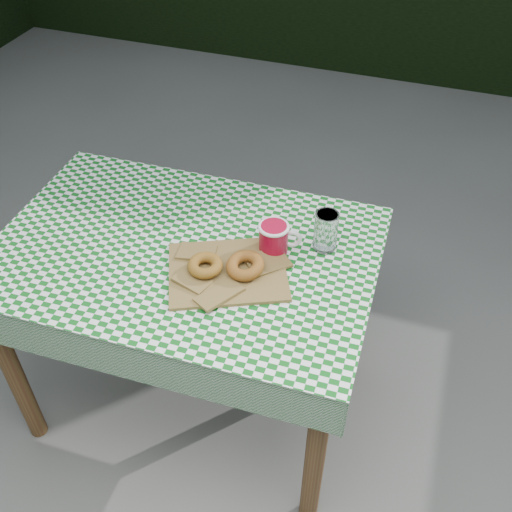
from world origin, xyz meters
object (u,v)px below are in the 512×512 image
at_px(drinking_glass, 326,231).
at_px(coffee_mug, 273,238).
at_px(table, 193,332).
at_px(paper_bag, 228,271).

bearing_deg(drinking_glass, coffee_mug, -155.72).
bearing_deg(drinking_glass, table, -160.00).
bearing_deg(table, drinking_glass, 18.41).
xyz_separation_m(table, paper_bag, (0.16, -0.05, 0.39)).
xyz_separation_m(paper_bag, coffee_mug, (0.10, 0.13, 0.04)).
distance_m(table, paper_bag, 0.43).
relative_size(table, paper_bag, 3.38).
distance_m(paper_bag, coffee_mug, 0.17).
height_order(paper_bag, coffee_mug, coffee_mug).
xyz_separation_m(table, drinking_glass, (0.40, 0.15, 0.44)).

